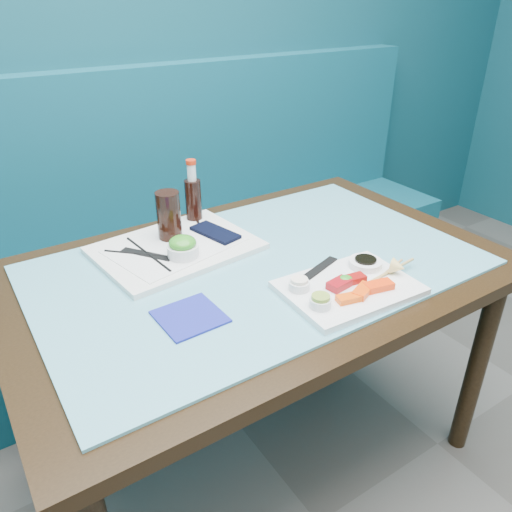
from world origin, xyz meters
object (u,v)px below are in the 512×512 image
dining_table (258,291)px  sashimi_plate (349,288)px  cola_glass (169,216)px  booth_bench (154,261)px  serving_tray (176,248)px  seaweed_bowl (183,251)px  blue_napkin (190,317)px  cola_bottle_body (193,202)px

dining_table → sashimi_plate: 0.29m
sashimi_plate → cola_glass: cola_glass is taller
booth_bench → serving_tray: 0.77m
seaweed_bowl → cola_glass: (0.02, 0.13, 0.06)m
serving_tray → seaweed_bowl: size_ratio=4.98×
booth_bench → serving_tray: (-0.16, -0.64, 0.39)m
dining_table → blue_napkin: blue_napkin is taller
booth_bench → blue_napkin: 1.08m
cola_glass → cola_bottle_body: cola_glass is taller
serving_tray → cola_bottle_body: bearing=40.0°
sashimi_plate → serving_tray: 0.53m
blue_napkin → seaweed_bowl: bearing=67.0°
dining_table → serving_tray: size_ratio=3.11×
serving_tray → sashimi_plate: bearing=-64.6°
booth_bench → cola_bottle_body: booth_bench is taller
serving_tray → cola_glass: 0.10m
sashimi_plate → cola_bottle_body: size_ratio=2.26×
booth_bench → blue_napkin: booth_bench is taller
sashimi_plate → booth_bench: bearing=98.8°
serving_tray → cola_glass: bearing=73.3°
serving_tray → cola_bottle_body: 0.21m
booth_bench → cola_glass: booth_bench is taller
dining_table → cola_glass: (-0.15, 0.26, 0.18)m
booth_bench → serving_tray: booth_bench is taller
serving_tray → seaweed_bowl: seaweed_bowl is taller
cola_bottle_body → blue_napkin: size_ratio=1.02×
serving_tray → blue_napkin: serving_tray is taller
dining_table → sashimi_plate: bearing=-64.9°
sashimi_plate → cola_glass: bearing=120.8°
booth_bench → seaweed_bowl: 0.84m
dining_table → serving_tray: 0.28m
seaweed_bowl → cola_glass: size_ratio=0.61×
booth_bench → dining_table: 0.89m
dining_table → seaweed_bowl: (-0.17, 0.13, 0.13)m
cola_bottle_body → blue_napkin: bearing=-118.2°
dining_table → cola_glass: cola_glass is taller
seaweed_bowl → cola_bottle_body: cola_bottle_body is taller
cola_glass → blue_napkin: 0.42m
booth_bench → cola_bottle_body: size_ratio=19.95×
sashimi_plate → seaweed_bowl: (-0.29, 0.37, 0.03)m
dining_table → cola_bottle_body: 0.38m
booth_bench → cola_bottle_body: bearing=-93.1°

